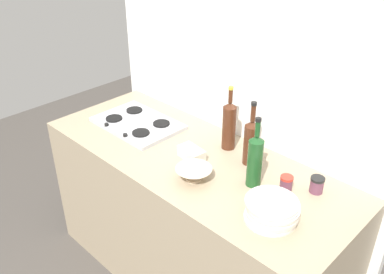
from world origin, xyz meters
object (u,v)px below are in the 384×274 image
(mixing_bowl, at_px, (194,173))
(condiment_jar_rear, at_px, (286,183))
(plate_stack, at_px, (272,210))
(butter_dish, at_px, (191,154))
(wine_bottle_mid_left, at_px, (251,141))
(wine_bottle_mid_right, at_px, (255,160))
(wine_bottle_leftmost, at_px, (229,125))
(stovetop_hob, at_px, (138,123))
(condiment_jar_front, at_px, (317,185))

(mixing_bowl, height_order, condiment_jar_rear, condiment_jar_rear)
(plate_stack, relative_size, butter_dish, 1.62)
(plate_stack, height_order, mixing_bowl, plate_stack)
(wine_bottle_mid_left, height_order, wine_bottle_mid_right, wine_bottle_mid_right)
(plate_stack, relative_size, wine_bottle_leftmost, 0.65)
(plate_stack, bearing_deg, wine_bottle_mid_right, 144.90)
(plate_stack, relative_size, mixing_bowl, 1.30)
(plate_stack, relative_size, wine_bottle_mid_left, 0.68)
(plate_stack, xyz_separation_m, wine_bottle_mid_left, (-0.34, 0.29, 0.08))
(stovetop_hob, relative_size, butter_dish, 3.52)
(wine_bottle_mid_right, relative_size, mixing_bowl, 1.98)
(mixing_bowl, bearing_deg, wine_bottle_leftmost, 101.95)
(stovetop_hob, distance_m, plate_stack, 1.08)
(wine_bottle_mid_right, height_order, condiment_jar_rear, wine_bottle_mid_right)
(wine_bottle_leftmost, relative_size, mixing_bowl, 2.01)
(plate_stack, bearing_deg, mixing_bowl, -177.08)
(wine_bottle_leftmost, bearing_deg, stovetop_hob, -161.66)
(butter_dish, distance_m, condiment_jar_rear, 0.52)
(mixing_bowl, bearing_deg, butter_dish, 137.90)
(wine_bottle_mid_left, relative_size, condiment_jar_rear, 4.50)
(plate_stack, bearing_deg, wine_bottle_mid_left, 139.81)
(mixing_bowl, distance_m, condiment_jar_front, 0.58)
(plate_stack, distance_m, wine_bottle_mid_right, 0.27)
(plate_stack, relative_size, condiment_jar_rear, 3.06)
(stovetop_hob, bearing_deg, mixing_bowl, -14.44)
(wine_bottle_mid_left, distance_m, mixing_bowl, 0.34)
(wine_bottle_mid_right, height_order, mixing_bowl, wine_bottle_mid_right)
(plate_stack, bearing_deg, condiment_jar_front, 83.14)
(condiment_jar_rear, bearing_deg, stovetop_hob, -175.64)
(butter_dish, relative_size, condiment_jar_rear, 1.88)
(plate_stack, xyz_separation_m, condiment_jar_front, (0.04, 0.31, -0.01))
(mixing_bowl, xyz_separation_m, butter_dish, (-0.14, 0.13, -0.01))
(wine_bottle_mid_right, relative_size, condiment_jar_front, 4.53)
(plate_stack, xyz_separation_m, butter_dish, (-0.58, 0.10, -0.02))
(wine_bottle_mid_left, xyz_separation_m, butter_dish, (-0.24, -0.18, -0.10))
(wine_bottle_mid_right, xyz_separation_m, condiment_jar_front, (0.25, 0.16, -0.10))
(mixing_bowl, relative_size, butter_dish, 1.25)
(wine_bottle_leftmost, height_order, mixing_bowl, wine_bottle_leftmost)
(wine_bottle_leftmost, bearing_deg, wine_bottle_mid_right, -30.15)
(butter_dish, bearing_deg, wine_bottle_mid_left, 36.82)
(stovetop_hob, height_order, wine_bottle_leftmost, wine_bottle_leftmost)
(butter_dish, bearing_deg, condiment_jar_rear, 12.52)
(wine_bottle_leftmost, relative_size, wine_bottle_mid_right, 1.01)
(stovetop_hob, bearing_deg, wine_bottle_mid_right, 0.50)
(condiment_jar_front, xyz_separation_m, condiment_jar_rear, (-0.11, -0.09, -0.00))
(stovetop_hob, distance_m, condiment_jar_rear, 1.00)
(condiment_jar_front, bearing_deg, stovetop_hob, -171.48)
(wine_bottle_leftmost, xyz_separation_m, butter_dish, (-0.07, -0.22, -0.11))
(wine_bottle_leftmost, distance_m, wine_bottle_mid_right, 0.35)
(wine_bottle_leftmost, height_order, butter_dish, wine_bottle_leftmost)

